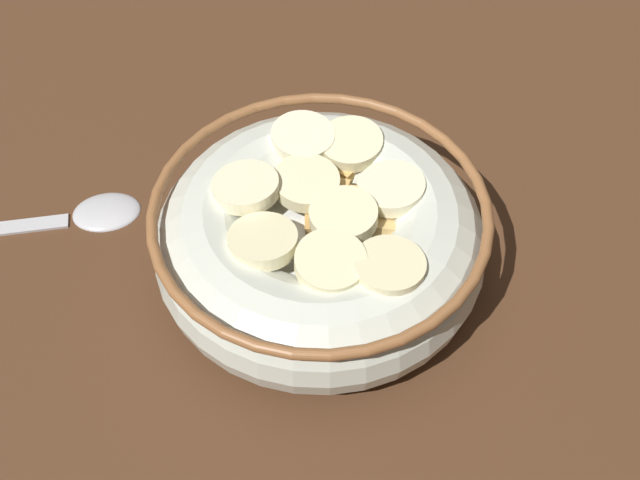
{
  "coord_description": "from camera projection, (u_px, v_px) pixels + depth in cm",
  "views": [
    {
      "loc": [
        -26.04,
        -9.21,
        37.35
      ],
      "look_at": [
        0.0,
        0.0,
        3.0
      ],
      "focal_mm": 45.81,
      "sensor_mm": 36.0,
      "label": 1
    }
  ],
  "objects": [
    {
      "name": "ground_plane",
      "position": [
        320.0,
        283.0,
        0.47
      ],
      "size": [
        91.26,
        91.26,
        2.0
      ],
      "primitive_type": "cube",
      "color": "#472B19"
    },
    {
      "name": "cereal_bowl",
      "position": [
        320.0,
        237.0,
        0.44
      ],
      "size": [
        17.92,
        17.92,
        6.35
      ],
      "color": "beige",
      "rests_on": "ground_plane"
    },
    {
      "name": "spoon",
      "position": [
        71.0,
        217.0,
        0.49
      ],
      "size": [
        8.53,
        13.27,
        0.8
      ],
      "color": "#B7B7BC",
      "rests_on": "ground_plane"
    }
  ]
}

